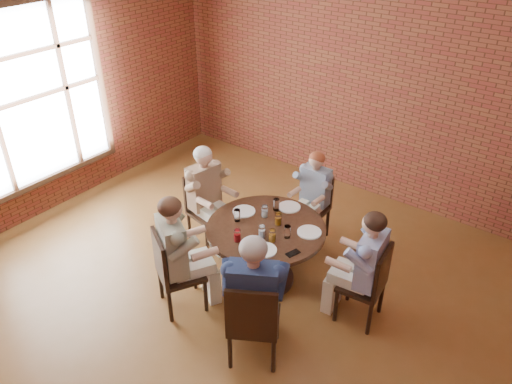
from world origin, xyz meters
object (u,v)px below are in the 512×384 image
Objects in this scene: chair_b at (315,204)px; dining_table at (266,243)px; smartphone at (293,253)px; chair_d at (172,269)px; diner_d at (179,254)px; diner_e at (254,299)px; diner_b at (313,197)px; diner_c at (208,197)px; chair_e at (253,321)px; chair_a at (370,282)px; chair_c at (204,205)px; diner_a at (364,268)px.

dining_table is at bearing -90.00° from chair_b.
dining_table is 0.58m from smartphone.
diner_d is at bearing -90.00° from chair_d.
diner_e reaches higher than dining_table.
diner_b is 2.02m from chair_d.
diner_c is 2.00m from chair_e.
dining_table is at bearing -90.00° from chair_a.
chair_d reaches higher than smartphone.
chair_d is 1.11m from chair_e.
chair_c is 1.27m from chair_d.
diner_a is 8.88× the size of smartphone.
chair_e is at bearing -116.47° from diner_c.
chair_e is at bearing -75.05° from chair_b.
chair_b is 1.43m from smartphone.
diner_d is (0.54, -1.03, 0.03)m from diner_c.
chair_d is at bearing -105.12° from chair_b.
diner_c is (-1.02, 0.18, 0.13)m from dining_table.
chair_e is at bearing -65.67° from smartphone.
chair_d is (-1.73, -1.07, 0.01)m from chair_a.
smartphone is (-0.05, 0.71, 0.05)m from diner_e.
diner_e is at bearing -75.21° from diner_b.
chair_a is 1.26m from diner_e.
chair_c is at bearing -64.56° from diner_e.
dining_table is 1.03m from diner_b.
smartphone is (1.51, -0.39, 0.09)m from diner_c.
diner_a reaches higher than chair_e.
diner_b is at bearing 91.35° from dining_table.
diner_d is (-0.45, -1.95, 0.21)m from chair_b.
diner_e is at bearing -59.70° from dining_table.
smartphone is (0.97, 0.65, 0.07)m from diner_d.
diner_d reaches higher than diner_b.
diner_b is at bearing -39.60° from diner_c.
diner_a reaches higher than chair_c.
diner_d is at bearing -65.85° from chair_a.
dining_table is 1.40× the size of chair_a.
smartphone is (1.01, 0.72, 0.24)m from chair_d.
chair_a is at bearing -148.59° from chair_e.
chair_c is 0.66× the size of diner_e.
dining_table is at bearing -90.00° from chair_d.
diner_d is 1.09m from chair_e.
chair_b is (-1.23, 0.96, -0.03)m from chair_a.
chair_b is 2.09m from chair_d.
chair_b is at bearing -136.61° from diner_a.
diner_e is (-0.58, -1.05, 0.05)m from diner_a.
chair_d reaches higher than chair_b.
diner_a is 2.14m from diner_c.
chair_b is 0.64× the size of diner_d.
diner_e is at bearing -35.22° from diner_a.
diner_d is at bearing -38.44° from chair_e.
chair_e reaches higher than smartphone.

